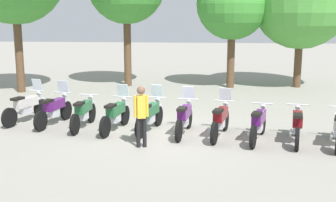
# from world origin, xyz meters

# --- Properties ---
(ground_plane) EXTENTS (80.00, 80.00, 0.00)m
(ground_plane) POSITION_xyz_m (0.00, 0.00, 0.00)
(ground_plane) COLOR gray
(motorcycle_0) EXTENTS (0.86, 2.12, 1.37)m
(motorcycle_0) POSITION_xyz_m (-4.78, 1.03, 0.52)
(motorcycle_0) COLOR black
(motorcycle_0) RESTS_ON ground_plane
(motorcycle_1) EXTENTS (0.75, 2.16, 1.37)m
(motorcycle_1) POSITION_xyz_m (-3.72, 0.74, 0.52)
(motorcycle_1) COLOR black
(motorcycle_1) RESTS_ON ground_plane
(motorcycle_2) EXTENTS (0.62, 2.19, 0.99)m
(motorcycle_2) POSITION_xyz_m (-2.66, 0.41, 0.50)
(motorcycle_2) COLOR black
(motorcycle_2) RESTS_ON ground_plane
(motorcycle_3) EXTENTS (0.74, 2.17, 1.37)m
(motorcycle_3) POSITION_xyz_m (-1.59, 0.20, 0.52)
(motorcycle_3) COLOR black
(motorcycle_3) RESTS_ON ground_plane
(motorcycle_4) EXTENTS (0.79, 2.15, 1.37)m
(motorcycle_4) POSITION_xyz_m (-0.53, 0.21, 0.52)
(motorcycle_4) COLOR black
(motorcycle_4) RESTS_ON ground_plane
(motorcycle_5) EXTENTS (0.69, 2.18, 1.37)m
(motorcycle_5) POSITION_xyz_m (0.54, -0.03, 0.52)
(motorcycle_5) COLOR black
(motorcycle_5) RESTS_ON ground_plane
(motorcycle_6) EXTENTS (0.79, 2.15, 1.37)m
(motorcycle_6) POSITION_xyz_m (1.61, -0.21, 0.52)
(motorcycle_6) COLOR black
(motorcycle_6) RESTS_ON ground_plane
(motorcycle_7) EXTENTS (0.84, 2.13, 0.99)m
(motorcycle_7) POSITION_xyz_m (2.67, -0.52, 0.50)
(motorcycle_7) COLOR black
(motorcycle_7) RESTS_ON ground_plane
(motorcycle_8) EXTENTS (0.73, 2.17, 0.99)m
(motorcycle_8) POSITION_xyz_m (3.73, -0.60, 0.50)
(motorcycle_8) COLOR black
(motorcycle_8) RESTS_ON ground_plane
(person_0) EXTENTS (0.41, 0.27, 1.68)m
(person_0) POSITION_xyz_m (-0.56, -1.43, 0.98)
(person_0) COLOR black
(person_0) RESTS_ON ground_plane
(tree_2) EXTENTS (3.37, 3.37, 5.67)m
(tree_2) POSITION_xyz_m (2.35, 8.49, 3.96)
(tree_2) COLOR brown
(tree_2) RESTS_ON ground_plane
(tree_3) EXTENTS (4.64, 4.64, 6.49)m
(tree_3) POSITION_xyz_m (5.60, 8.89, 4.16)
(tree_3) COLOR brown
(tree_3) RESTS_ON ground_plane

